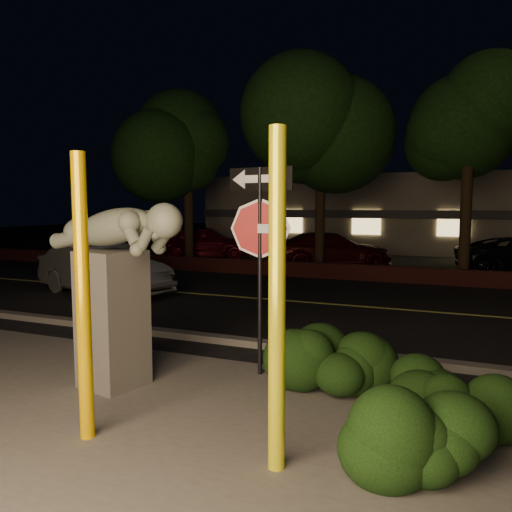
{
  "coord_description": "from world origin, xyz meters",
  "views": [
    {
      "loc": [
        2.46,
        -4.88,
        2.44
      ],
      "look_at": [
        -0.72,
        2.73,
        1.6
      ],
      "focal_mm": 35.0,
      "sensor_mm": 36.0,
      "label": 1
    }
  ],
  "objects_px": {
    "yellow_pole_left": "(83,299)",
    "signpost": "(260,229)",
    "silver_sedan": "(103,269)",
    "yellow_pole_right": "(277,303)",
    "parked_car_red": "(205,242)",
    "parked_car_darkred": "(331,250)",
    "sculpture": "(113,275)"
  },
  "relations": [
    {
      "from": "yellow_pole_left",
      "to": "silver_sedan",
      "type": "bearing_deg",
      "value": 128.48
    },
    {
      "from": "yellow_pole_right",
      "to": "sculpture",
      "type": "bearing_deg",
      "value": 157.01
    },
    {
      "from": "parked_car_red",
      "to": "parked_car_darkred",
      "type": "height_order",
      "value": "parked_car_red"
    },
    {
      "from": "yellow_pole_left",
      "to": "signpost",
      "type": "height_order",
      "value": "yellow_pole_left"
    },
    {
      "from": "silver_sedan",
      "to": "parked_car_red",
      "type": "xyz_separation_m",
      "value": [
        -1.89,
        9.25,
        0.06
      ]
    },
    {
      "from": "yellow_pole_left",
      "to": "yellow_pole_right",
      "type": "relative_size",
      "value": 0.95
    },
    {
      "from": "yellow_pole_left",
      "to": "signpost",
      "type": "relative_size",
      "value": 1.0
    },
    {
      "from": "yellow_pole_left",
      "to": "signpost",
      "type": "xyz_separation_m",
      "value": [
        0.92,
        2.52,
        0.62
      ]
    },
    {
      "from": "yellow_pole_right",
      "to": "parked_car_red",
      "type": "height_order",
      "value": "yellow_pole_right"
    },
    {
      "from": "sculpture",
      "to": "silver_sedan",
      "type": "distance_m",
      "value": 7.36
    },
    {
      "from": "sculpture",
      "to": "parked_car_red",
      "type": "xyz_separation_m",
      "value": [
        -6.67,
        14.78,
        -0.76
      ]
    },
    {
      "from": "yellow_pole_left",
      "to": "parked_car_red",
      "type": "bearing_deg",
      "value": 114.52
    },
    {
      "from": "parked_car_darkred",
      "to": "parked_car_red",
      "type": "bearing_deg",
      "value": 56.87
    },
    {
      "from": "silver_sedan",
      "to": "yellow_pole_right",
      "type": "bearing_deg",
      "value": -115.72
    },
    {
      "from": "yellow_pole_right",
      "to": "parked_car_darkred",
      "type": "xyz_separation_m",
      "value": [
        -3.28,
        15.13,
        -0.88
      ]
    },
    {
      "from": "yellow_pole_right",
      "to": "yellow_pole_left",
      "type": "bearing_deg",
      "value": -174.77
    },
    {
      "from": "yellow_pole_left",
      "to": "yellow_pole_right",
      "type": "bearing_deg",
      "value": 5.23
    },
    {
      "from": "yellow_pole_left",
      "to": "sculpture",
      "type": "xyz_separation_m",
      "value": [
        -0.69,
        1.34,
        0.04
      ]
    },
    {
      "from": "sculpture",
      "to": "signpost",
      "type": "bearing_deg",
      "value": 48.29
    },
    {
      "from": "signpost",
      "to": "parked_car_red",
      "type": "bearing_deg",
      "value": 129.9
    },
    {
      "from": "silver_sedan",
      "to": "parked_car_red",
      "type": "relative_size",
      "value": 0.96
    },
    {
      "from": "silver_sedan",
      "to": "signpost",
      "type": "bearing_deg",
      "value": -108.31
    },
    {
      "from": "yellow_pole_left",
      "to": "silver_sedan",
      "type": "relative_size",
      "value": 0.69
    },
    {
      "from": "silver_sedan",
      "to": "parked_car_darkred",
      "type": "height_order",
      "value": "silver_sedan"
    },
    {
      "from": "sculpture",
      "to": "silver_sedan",
      "type": "relative_size",
      "value": 0.57
    },
    {
      "from": "silver_sedan",
      "to": "sculpture",
      "type": "bearing_deg",
      "value": -123.19
    },
    {
      "from": "silver_sedan",
      "to": "parked_car_darkred",
      "type": "relative_size",
      "value": 0.91
    },
    {
      "from": "yellow_pole_left",
      "to": "parked_car_darkred",
      "type": "bearing_deg",
      "value": 94.62
    },
    {
      "from": "yellow_pole_right",
      "to": "parked_car_red",
      "type": "distance_m",
      "value": 18.52
    },
    {
      "from": "silver_sedan",
      "to": "parked_car_darkred",
      "type": "distance_m",
      "value": 9.44
    },
    {
      "from": "sculpture",
      "to": "silver_sedan",
      "type": "height_order",
      "value": "sculpture"
    },
    {
      "from": "signpost",
      "to": "parked_car_darkred",
      "type": "relative_size",
      "value": 0.63
    }
  ]
}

